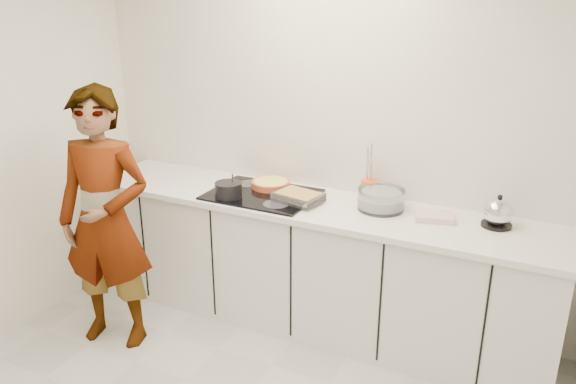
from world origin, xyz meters
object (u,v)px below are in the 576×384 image
at_px(baking_dish, 298,196).
at_px(mixing_bowl, 381,200).
at_px(saucepan, 228,190).
at_px(kettle, 498,213).
at_px(hob, 262,194).
at_px(utensil_crock, 369,190).
at_px(cook, 105,221).
at_px(tart_dish, 271,184).

relative_size(baking_dish, mixing_bowl, 0.96).
bearing_deg(baking_dish, saucepan, -163.47).
bearing_deg(kettle, baking_dish, -172.45).
xyz_separation_m(saucepan, mixing_bowl, (0.98, 0.26, -0.00)).
height_order(hob, baking_dish, baking_dish).
bearing_deg(utensil_crock, saucepan, -155.60).
height_order(mixing_bowl, cook, cook).
height_order(baking_dish, utensil_crock, utensil_crock).
relative_size(tart_dish, utensil_crock, 2.62).
bearing_deg(kettle, hob, -174.73).
relative_size(saucepan, utensil_crock, 1.73).
distance_m(kettle, cook, 2.42).
bearing_deg(cook, tart_dish, 36.01).
bearing_deg(baking_dish, hob, 175.37).
relative_size(saucepan, baking_dish, 0.71).
distance_m(saucepan, utensil_crock, 0.94).
bearing_deg(saucepan, utensil_crock, 24.40).
distance_m(hob, cook, 1.04).
xyz_separation_m(saucepan, kettle, (1.68, 0.30, 0.02)).
height_order(baking_dish, cook, cook).
bearing_deg(hob, cook, -135.85).
distance_m(kettle, utensil_crock, 0.83).
relative_size(hob, tart_dish, 1.98).
relative_size(baking_dish, kettle, 1.43).
xyz_separation_m(saucepan, cook, (-0.57, -0.56, -0.12)).
relative_size(tart_dish, cook, 0.21).
distance_m(tart_dish, kettle, 1.52).
xyz_separation_m(tart_dish, mixing_bowl, (0.82, -0.04, 0.02)).
relative_size(tart_dish, mixing_bowl, 1.04).
xyz_separation_m(mixing_bowl, utensil_crock, (-0.12, 0.12, 0.01)).
height_order(hob, mixing_bowl, mixing_bowl).
height_order(hob, cook, cook).
height_order(saucepan, baking_dish, saucepan).
xyz_separation_m(baking_dish, mixing_bowl, (0.52, 0.13, 0.02)).
bearing_deg(saucepan, kettle, 10.04).
relative_size(saucepan, kettle, 1.02).
xyz_separation_m(hob, kettle, (1.51, 0.14, 0.08)).
bearing_deg(mixing_bowl, hob, -172.57).
xyz_separation_m(tart_dish, saucepan, (-0.16, -0.30, 0.03)).
bearing_deg(cook, kettle, 7.24).
bearing_deg(saucepan, baking_dish, 16.53).
bearing_deg(utensil_crock, baking_dish, -147.70).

